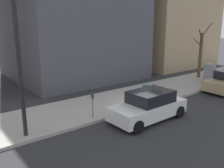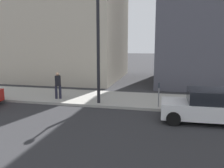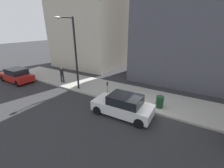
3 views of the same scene
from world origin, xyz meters
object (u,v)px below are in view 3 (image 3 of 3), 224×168
at_px(parked_car_red, 17,75).
at_px(parking_meter, 107,88).
at_px(streetlamp, 73,49).
at_px(parked_car_white, 123,105).
at_px(trash_bin, 160,102).
at_px(pedestrian_near_meter, 62,74).

xyz_separation_m(parked_car_red, parking_meter, (1.64, -11.10, 0.24)).
height_order(parked_car_red, parking_meter, parked_car_red).
distance_m(parked_car_red, streetlamp, 8.47).
relative_size(parked_car_white, parked_car_red, 1.00).
distance_m(parked_car_red, trash_bin, 15.59).
relative_size(parked_car_red, trash_bin, 4.69).
distance_m(parked_car_white, trash_bin, 2.90).
bearing_deg(streetlamp, parked_car_red, 100.89).
height_order(parking_meter, trash_bin, parking_meter).
distance_m(parked_car_white, streetlamp, 6.82).
bearing_deg(parking_meter, parked_car_white, -125.06).
xyz_separation_m(parked_car_white, trash_bin, (2.10, -1.99, -0.14)).
xyz_separation_m(parked_car_red, streetlamp, (1.47, -7.66, 3.28)).
height_order(parking_meter, pedestrian_near_meter, pedestrian_near_meter).
relative_size(parked_car_white, trash_bin, 4.71).
bearing_deg(parked_car_red, trash_bin, -81.49).
height_order(parked_car_red, streetlamp, streetlamp).
xyz_separation_m(parked_car_white, parking_meter, (1.65, 2.35, 0.24)).
bearing_deg(parked_car_red, streetlamp, -78.32).
height_order(parked_car_white, streetlamp, streetlamp).
height_order(parked_car_white, parked_car_red, same).
distance_m(parked_car_white, parked_car_red, 13.45).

